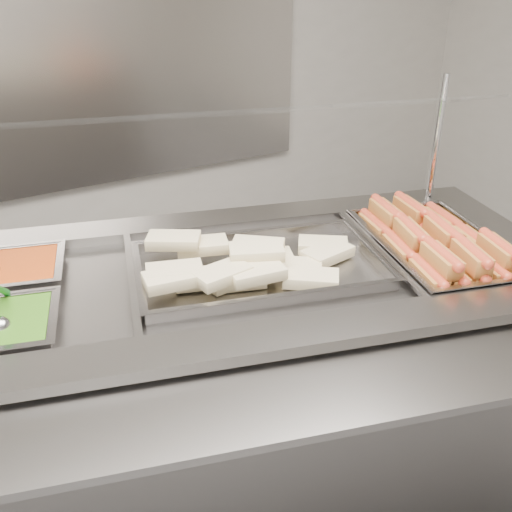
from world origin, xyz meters
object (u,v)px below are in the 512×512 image
pan_hotdogs (435,253)px  sneeze_guard (221,119)px  serving_spoon (0,320)px  steam_counter (241,389)px  pan_wraps (259,271)px

pan_hotdogs → sneeze_guard: bearing=144.3°
pan_hotdogs → serving_spoon: bearing=170.5°
serving_spoon → steam_counter: bearing=-2.7°
steam_counter → pan_hotdogs: size_ratio=3.27×
pan_wraps → serving_spoon: 0.74m
sneeze_guard → serving_spoon: bearing=-165.5°
sneeze_guard → pan_hotdogs: sneeze_guard is taller
sneeze_guard → pan_wraps: 0.48m
pan_hotdogs → pan_wraps: same height
sneeze_guard → pan_hotdogs: size_ratio=2.67×
pan_hotdogs → pan_wraps: bearing=163.6°
steam_counter → pan_hotdogs: (0.64, -0.19, 0.44)m
steam_counter → pan_wraps: bearing=-16.4°
steam_counter → serving_spoon: bearing=177.3°
sneeze_guard → pan_wraps: size_ratio=2.18×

